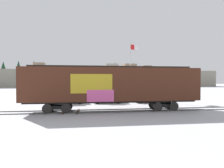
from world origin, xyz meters
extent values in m
plane|color=#B2B5BC|center=(0.00, 0.00, 0.00)|extent=(260.00, 260.00, 0.00)
cube|color=#4C4742|center=(1.13, -0.72, 0.04)|extent=(59.97, 2.18, 0.08)
cube|color=#4C4742|center=(1.18, 0.72, 0.04)|extent=(59.97, 2.18, 0.08)
cube|color=#423323|center=(-2.28, 0.12, 0.04)|extent=(0.33, 2.51, 0.07)
cube|color=#423323|center=(-3.58, 0.16, 0.04)|extent=(0.33, 2.51, 0.07)
cube|color=#472316|center=(1.16, 0.00, 2.70)|extent=(17.24, 3.42, 3.19)
cube|color=#2D2823|center=(1.16, 0.00, 4.41)|extent=(16.30, 0.97, 0.24)
cube|color=#B2931E|center=(-0.99, -1.36, 2.78)|extent=(3.77, 0.16, 1.76)
cube|color=#CC4C8C|center=(-0.19, -1.39, 1.66)|extent=(2.48, 0.12, 1.10)
cube|color=black|center=(1.16, 0.00, 1.00)|extent=(16.86, 2.14, 0.20)
cube|color=black|center=(-4.17, 0.18, 0.51)|extent=(2.14, 1.34, 0.36)
cylinder|color=black|center=(-5.04, -0.51, 0.46)|extent=(0.92, 0.15, 0.92)
cylinder|color=black|center=(-4.99, 0.93, 0.46)|extent=(0.92, 0.15, 0.92)
cylinder|color=black|center=(-3.34, -0.56, 0.46)|extent=(0.92, 0.15, 0.92)
cylinder|color=black|center=(-3.29, 0.87, 0.46)|extent=(0.92, 0.15, 0.92)
cube|color=black|center=(6.48, -0.18, 0.51)|extent=(2.14, 1.34, 0.36)
cylinder|color=black|center=(5.60, -0.87, 0.46)|extent=(0.92, 0.15, 0.92)
cylinder|color=black|center=(5.65, 0.56, 0.46)|extent=(0.92, 0.15, 0.92)
cylinder|color=black|center=(7.30, -0.93, 0.46)|extent=(0.92, 0.15, 0.92)
cylinder|color=black|center=(7.35, 0.51, 0.46)|extent=(0.92, 0.15, 0.92)
cylinder|color=silver|center=(5.77, 10.22, 4.51)|extent=(0.12, 0.12, 9.02)
sphere|color=#D8CC66|center=(5.77, 10.22, 9.10)|extent=(0.18, 0.18, 0.18)
cube|color=red|center=(6.53, 10.56, 8.52)|extent=(1.43, 0.65, 0.80)
cube|color=white|center=(6.89, 10.71, 8.52)|extent=(0.73, 0.35, 0.80)
cube|color=gray|center=(0.00, 78.69, 4.04)|extent=(130.84, 31.98, 8.09)
cube|color=#9E9384|center=(12.26, 69.10, 9.74)|extent=(6.62, 5.37, 3.30)
cube|color=brown|center=(30.37, 69.10, 9.41)|extent=(4.83, 4.50, 2.66)
cube|color=#8C725B|center=(21.24, 69.10, 9.80)|extent=(6.89, 5.41, 3.43)
cube|color=#8C725B|center=(-22.16, 69.10, 9.77)|extent=(4.88, 3.73, 3.36)
cone|color=#193D23|center=(26.10, 72.76, 9.70)|extent=(1.61, 1.61, 3.22)
cone|color=#193D23|center=(14.43, 71.97, 10.40)|extent=(2.31, 2.31, 4.62)
cone|color=#193D23|center=(-32.85, 73.78, 10.43)|extent=(2.35, 2.35, 4.69)
cone|color=#193D23|center=(-24.81, 70.14, 10.28)|extent=(2.20, 2.20, 4.39)
cone|color=#193D23|center=(23.49, 68.54, 10.21)|extent=(2.12, 2.12, 4.24)
cone|color=#193D23|center=(-38.36, 70.67, 10.09)|extent=(2.00, 2.00, 4.00)
cube|color=#B7BABF|center=(-3.81, 6.41, 0.64)|extent=(4.52, 2.16, 0.64)
cube|color=#2D333D|center=(-3.93, 6.40, 1.34)|extent=(2.25, 1.80, 0.75)
cylinder|color=black|center=(-2.38, 7.39, 0.32)|extent=(0.65, 0.27, 0.64)
cylinder|color=black|center=(-2.25, 5.66, 0.32)|extent=(0.65, 0.27, 0.64)
cylinder|color=black|center=(-5.36, 7.17, 0.32)|extent=(0.65, 0.27, 0.64)
cylinder|color=black|center=(-5.23, 5.43, 0.32)|extent=(0.65, 0.27, 0.64)
cube|color=#1E5933|center=(1.50, 6.36, 0.64)|extent=(4.17, 2.10, 0.64)
cube|color=#2D333D|center=(1.36, 6.37, 1.29)|extent=(1.97, 1.77, 0.66)
cylinder|color=black|center=(2.93, 7.14, 0.32)|extent=(0.65, 0.26, 0.64)
cylinder|color=black|center=(2.82, 5.40, 0.32)|extent=(0.65, 0.26, 0.64)
cylinder|color=black|center=(0.18, 7.32, 0.32)|extent=(0.65, 0.26, 0.64)
cylinder|color=black|center=(0.06, 5.58, 0.32)|extent=(0.65, 0.26, 0.64)
cube|color=black|center=(7.35, 6.00, 0.69)|extent=(4.48, 2.20, 0.74)
cube|color=#2D333D|center=(7.10, 6.01, 1.40)|extent=(2.25, 1.86, 0.68)
cylinder|color=black|center=(8.89, 6.79, 0.32)|extent=(0.65, 0.26, 0.64)
cylinder|color=black|center=(8.76, 4.99, 0.32)|extent=(0.65, 0.26, 0.64)
cylinder|color=black|center=(5.93, 7.00, 0.32)|extent=(0.65, 0.26, 0.64)
cylinder|color=black|center=(5.80, 5.20, 0.32)|extent=(0.65, 0.26, 0.64)
camera|label=1|loc=(-1.71, -17.31, 3.05)|focal=28.08mm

